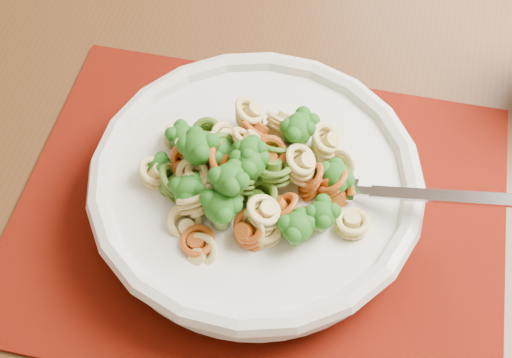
# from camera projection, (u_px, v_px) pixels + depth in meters

# --- Properties ---
(dining_table) EXTENTS (1.51, 1.08, 0.70)m
(dining_table) POSITION_uv_depth(u_px,v_px,m) (335.00, 216.00, 0.73)
(dining_table) COLOR #4B2715
(dining_table) RESTS_ON ground
(placemat) EXTENTS (0.45, 0.37, 0.00)m
(placemat) POSITION_uv_depth(u_px,v_px,m) (260.00, 214.00, 0.62)
(placemat) COLOR #5E1404
(placemat) RESTS_ON dining_table
(pasta_bowl) EXTENTS (0.28, 0.28, 0.05)m
(pasta_bowl) POSITION_uv_depth(u_px,v_px,m) (256.00, 185.00, 0.60)
(pasta_bowl) COLOR beige
(pasta_bowl) RESTS_ON placemat
(pasta_broccoli_heap) EXTENTS (0.24, 0.24, 0.06)m
(pasta_broccoli_heap) POSITION_uv_depth(u_px,v_px,m) (256.00, 175.00, 0.59)
(pasta_broccoli_heap) COLOR #D6BF69
(pasta_broccoli_heap) RESTS_ON pasta_bowl
(fork) EXTENTS (0.18, 0.06, 0.08)m
(fork) POSITION_uv_depth(u_px,v_px,m) (341.00, 190.00, 0.58)
(fork) COLOR silver
(fork) RESTS_ON pasta_bowl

